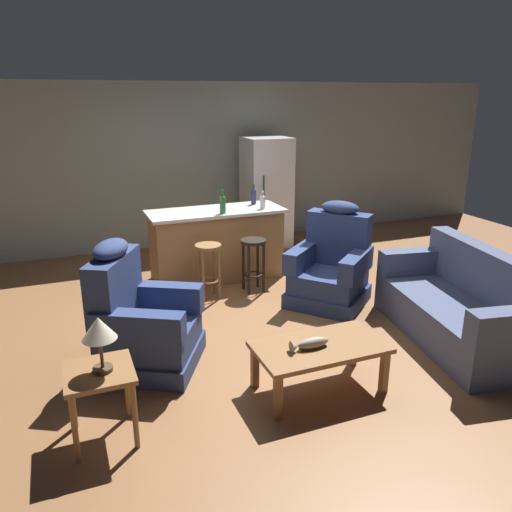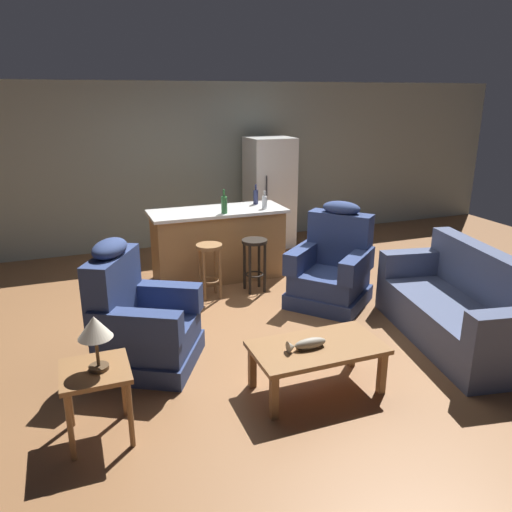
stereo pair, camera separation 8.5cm
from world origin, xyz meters
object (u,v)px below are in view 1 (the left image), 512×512
Objects in this scene: table_lamp at (99,331)px; recliner_near_island at (331,268)px; fish_figurine at (310,344)px; end_table at (100,382)px; recliner_near_lamp at (141,323)px; kitchen_island at (217,244)px; couch at (460,308)px; bar_stool_left at (209,261)px; bottle_wine_dark at (263,202)px; coffee_table at (320,351)px; refrigerator at (266,193)px; bar_stool_right at (253,256)px; bottle_short_amber at (254,197)px; bottle_tall_green at (223,204)px.

recliner_near_island is at bearing 30.38° from table_lamp.
end_table reaches higher than fish_figurine.
recliner_near_lamp is 0.67× the size of kitchen_island.
couch is at bearing 4.64° from table_lamp.
bottle_wine_dark is (0.91, 0.48, 0.57)m from bar_stool_left.
recliner_near_island is 1.36m from bottle_wine_dark.
coffee_table is 1.95m from recliner_near_island.
refrigerator reaches higher than coffee_table.
coffee_table is 1.96× the size of end_table.
table_lamp is at bearing -131.70° from bar_stool_right.
bar_stool_right is 2.10m from refrigerator.
end_table is at bearing -131.02° from bottle_wine_dark.
bottle_short_amber is at bearing 76.42° from recliner_near_lamp.
refrigerator is (0.21, 2.49, 0.46)m from recliner_near_island.
kitchen_island is at bearing -91.85° from recliner_near_island.
bottle_short_amber is at bearing -57.18° from couch.
bar_stool_right is 2.84× the size of bottle_wine_dark.
bottle_wine_dark is at bearing 49.51° from table_lamp.
end_table is 5.11m from refrigerator.
recliner_near_lamp is at bearing -128.32° from bottle_tall_green.
couch is 2.49m from bar_stool_right.
bottle_wine_dark is (-0.63, -1.35, 0.16)m from refrigerator.
bar_stool_right is at bearing -43.38° from couch.
bar_stool_left is at bearing -33.89° from couch.
bar_stool_right is 2.47× the size of bottle_short_amber.
bottle_short_amber reaches higher than recliner_near_lamp.
recliner_near_lamp is at bearing -124.48° from kitchen_island.
fish_figurine is at bearing -92.63° from kitchen_island.
recliner_near_island is at bearing 54.97° from fish_figurine.
recliner_near_island is at bearing -41.65° from bar_stool_right.
recliner_near_lamp is at bearing -132.61° from bottle_short_amber.
fish_figurine is 0.50× the size of bar_stool_right.
recliner_near_lamp is at bearing 143.71° from coffee_table.
couch reaches higher than fish_figurine.
bottle_tall_green is at bearing 88.95° from coffee_table.
recliner_near_island is 3.24m from end_table.
recliner_near_island is at bearing -46.80° from bottle_tall_green.
kitchen_island reaches higher than coffee_table.
bottle_wine_dark is (2.36, 2.77, 0.17)m from table_lamp.
bar_stool_right is at bearing -65.58° from kitchen_island.
recliner_near_lamp is 1.76× the size of bar_stool_right.
refrigerator is at bearing 58.63° from bottle_short_amber.
recliner_near_lamp is at bearing 140.60° from fish_figurine.
recliner_near_island is 2.54m from refrigerator.
bar_stool_right is 2.21× the size of bottle_tall_green.
couch is 2.97× the size of bar_stool_left.
fish_figurine is 2.36m from bar_stool_right.
recliner_near_lamp reaches higher than couch.
bottle_short_amber is at bearing -121.37° from refrigerator.
recliner_near_island is at bearing -26.41° from bar_stool_left.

